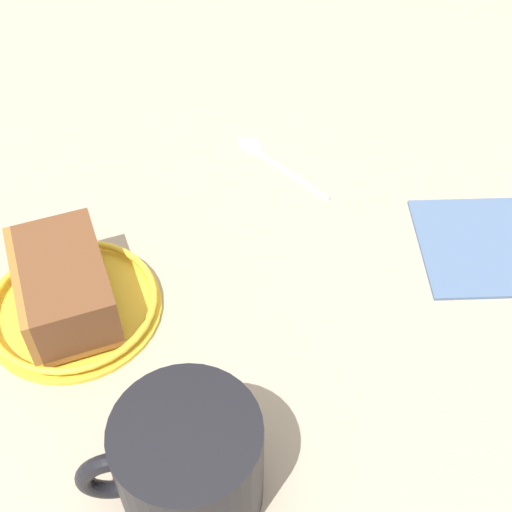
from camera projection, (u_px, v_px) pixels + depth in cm
name	position (u px, v px, depth cm)	size (l,w,h in cm)	color
ground_plane	(202.00, 318.00, 57.04)	(159.19, 159.19, 2.22)	tan
small_plate	(74.00, 306.00, 55.67)	(14.22, 14.22, 1.41)	yellow
cake_slice	(64.00, 286.00, 53.63)	(11.35, 12.71, 5.07)	#9E662D
tea_mug	(187.00, 464.00, 42.62)	(11.44, 9.23, 8.59)	black
teaspoon	(262.00, 152.00, 69.34)	(11.21, 8.64, 0.80)	silver
folded_napkin	(480.00, 245.00, 60.78)	(10.65, 11.84, 0.60)	slate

